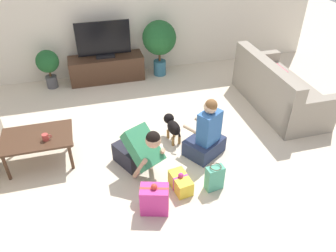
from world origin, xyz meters
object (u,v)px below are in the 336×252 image
tv_console (107,68)px  gift_box_b (155,199)px  sofa_right (277,91)px  potted_plant_back_left (48,64)px  coffee_table (37,139)px  tv (104,41)px  gift_box_a (181,183)px  gift_bag_a (215,178)px  dog (172,126)px  potted_plant_back_right (159,40)px  person_sitting (206,135)px  mug (46,137)px  person_kneeling (139,150)px

tv_console → gift_box_b: tv_console is taller
sofa_right → potted_plant_back_left: sofa_right is taller
coffee_table → tv: (1.16, 2.27, 0.41)m
tv_console → gift_box_a: 3.31m
gift_box_b → gift_bag_a: 0.82m
gift_bag_a → coffee_table: bearing=152.6°
dog → gift_box_b: (-0.57, -1.28, -0.06)m
gift_box_a → potted_plant_back_right: bearing=80.7°
tv → gift_box_a: size_ratio=2.65×
potted_plant_back_left → dog: (1.79, -2.19, -0.24)m
person_sitting → gift_box_b: (-0.93, -0.82, -0.14)m
sofa_right → gift_box_b: 3.10m
sofa_right → tv_console: size_ratio=1.33×
tv → person_sitting: tv is taller
person_sitting → mug: size_ratio=7.57×
tv_console → sofa_right: bearing=-33.3°
person_kneeling → gift_bag_a: 1.02m
potted_plant_back_left → gift_box_b: 3.69m
potted_plant_back_right → sofa_right: bearing=-46.4°
potted_plant_back_left → gift_box_a: bearing=-63.5°
mug → potted_plant_back_right: bearing=48.0°
person_sitting → potted_plant_back_left: bearing=-82.9°
gift_bag_a → mug: 2.23m
potted_plant_back_right → mug: bearing=-132.0°
person_sitting → gift_box_a: (-0.54, -0.57, -0.22)m
person_kneeling → dog: size_ratio=1.63×
mug → person_kneeling: bearing=-20.3°
sofa_right → dog: bearing=102.9°
potted_plant_back_left → person_kneeling: size_ratio=0.88×
tv → mug: size_ratio=8.43×
sofa_right → potted_plant_back_left: 4.16m
tv → gift_box_a: bearing=-80.6°
sofa_right → coffee_table: (-3.88, -0.49, 0.08)m
coffee_table → potted_plant_back_left: bearing=87.6°
tv_console → potted_plant_back_left: (-1.07, -0.05, 0.24)m
tv_console → mug: size_ratio=11.95×
gift_box_b → mug: bearing=136.0°
person_kneeling → tv: bearing=64.6°
person_kneeling → gift_box_b: person_kneeling is taller
gift_box_a → coffee_table: bearing=149.6°
dog → gift_bag_a: size_ratio=1.43×
tv_console → gift_box_b: bearing=-87.6°
tv → dog: size_ratio=1.95×
tv → person_kneeling: size_ratio=1.20×
dog → mug: (-1.75, -0.14, 0.24)m
gift_box_b → person_sitting: bearing=41.5°
tv → dog: tv is taller
sofa_right → gift_box_b: sofa_right is taller
mug → potted_plant_back_left: bearing=90.9°
dog → gift_box_a: bearing=72.8°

